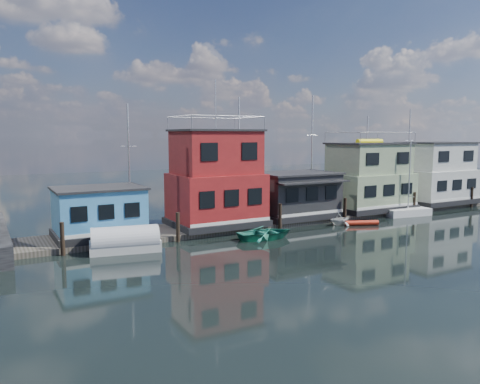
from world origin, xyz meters
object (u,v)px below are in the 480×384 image
houseboat_green (368,178)px  day_sailer (408,212)px  houseboat_white (435,174)px  dinghy_white (340,219)px  tarp_runabout (125,242)px  dinghy_teal (266,233)px  houseboat_blue (99,212)px  red_kayak (362,223)px  houseboat_red (216,180)px  houseboat_dark (295,195)px

houseboat_green → day_sailer: size_ratio=1.16×
houseboat_white → dinghy_white: bearing=-167.9°
tarp_runabout → dinghy_teal: bearing=4.0°
houseboat_blue → dinghy_teal: (11.17, -5.08, -1.75)m
houseboat_white → red_kayak: (-15.17, -4.64, -3.32)m
houseboat_red → houseboat_dark: (8.00, -0.02, -1.69)m
houseboat_blue → dinghy_white: (19.72, -3.61, -1.64)m
houseboat_red → houseboat_white: (27.00, 0.00, -0.57)m
houseboat_red → dinghy_teal: 6.48m
houseboat_blue → houseboat_white: (36.50, 0.00, 1.33)m
dinghy_white → tarp_runabout: bearing=88.2°
houseboat_dark → red_kayak: (3.83, -4.62, -2.20)m
houseboat_dark → red_kayak: size_ratio=2.50×
houseboat_red → red_kayak: houseboat_red is taller
houseboat_green → houseboat_white: houseboat_green is taller
houseboat_white → dinghy_white: size_ratio=3.91×
houseboat_red → red_kayak: 13.28m
red_kayak → dinghy_teal: dinghy_teal is taller
houseboat_dark → houseboat_green: bearing=0.1°
red_kayak → houseboat_white: bearing=39.0°
houseboat_blue → day_sailer: day_sailer is taller
houseboat_dark → dinghy_white: size_ratio=3.45×
dinghy_teal → day_sailer: day_sailer is taller
tarp_runabout → day_sailer: 27.85m
houseboat_blue → houseboat_red: bearing=0.0°
dinghy_teal → day_sailer: bearing=-80.0°
houseboat_red → day_sailer: houseboat_red is taller
houseboat_green → tarp_runabout: (-25.68, -3.83, -2.85)m
houseboat_red → houseboat_dark: 8.18m
red_kayak → houseboat_red: bearing=-179.4°
houseboat_dark → houseboat_white: bearing=0.1°
houseboat_blue → dinghy_white: 20.11m
houseboat_white → houseboat_green: bearing=180.0°
houseboat_blue → dinghy_white: houseboat_blue is taller
dinghy_teal → day_sailer: 17.58m
dinghy_white → houseboat_blue: bearing=77.1°
dinghy_teal → red_kayak: bearing=-83.5°
houseboat_blue → houseboat_white: houseboat_white is taller
red_kayak → day_sailer: size_ratio=0.41×
houseboat_green → red_kayak: 7.70m
red_kayak → houseboat_dark: bearing=151.7°
houseboat_red → houseboat_green: 17.01m
dinghy_teal → dinghy_white: bearing=-76.3°
houseboat_green → tarp_runabout: houseboat_green is taller
red_kayak → houseboat_green: bearing=63.9°
houseboat_red → day_sailer: size_ratio=1.64×
houseboat_white → dinghy_teal: size_ratio=1.92×
tarp_runabout → dinghy_teal: size_ratio=1.12×
houseboat_green → day_sailer: 4.98m
houseboat_dark → houseboat_green: size_ratio=0.88×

